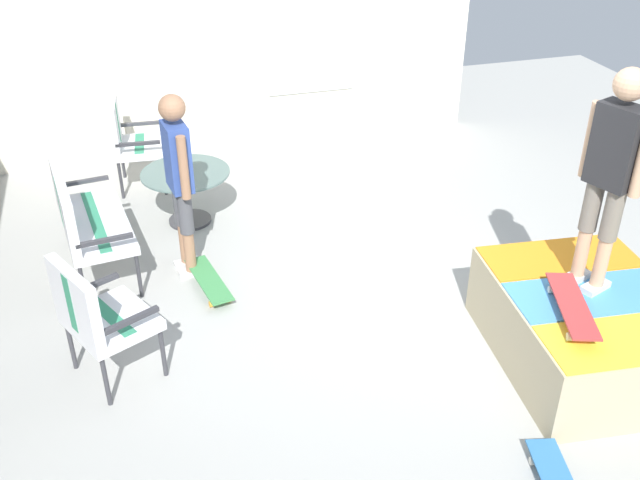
# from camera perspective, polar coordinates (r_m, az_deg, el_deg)

# --- Properties ---
(ground_plane) EXTENTS (12.00, 12.00, 0.10)m
(ground_plane) POSITION_cam_1_polar(r_m,az_deg,el_deg) (6.41, 5.00, -5.27)
(ground_plane) COLOR #A8A8A3
(house_facade) EXTENTS (0.23, 6.00, 2.59)m
(house_facade) POSITION_cam_1_polar(r_m,az_deg,el_deg) (9.05, -6.52, 15.11)
(house_facade) COLOR silver
(house_facade) RESTS_ON ground_plane
(skate_ramp) EXTENTS (1.81, 2.24, 0.62)m
(skate_ramp) POSITION_cam_1_polar(r_m,az_deg,el_deg) (5.94, 20.49, -6.42)
(skate_ramp) COLOR tan
(skate_ramp) RESTS_ON ground_plane
(patio_bench) EXTENTS (1.31, 0.70, 1.02)m
(patio_bench) POSITION_cam_1_polar(r_m,az_deg,el_deg) (6.79, -18.35, 1.98)
(patio_bench) COLOR #38383D
(patio_bench) RESTS_ON ground_plane
(patio_chair_near_house) EXTENTS (0.67, 0.60, 1.02)m
(patio_chair_near_house) POSITION_cam_1_polar(r_m,az_deg,el_deg) (8.33, -14.91, 7.89)
(patio_chair_near_house) COLOR #38383D
(patio_chair_near_house) RESTS_ON ground_plane
(patio_chair_by_wall) EXTENTS (0.80, 0.77, 1.02)m
(patio_chair_by_wall) POSITION_cam_1_polar(r_m,az_deg,el_deg) (5.45, -17.34, -5.49)
(patio_chair_by_wall) COLOR #38383D
(patio_chair_by_wall) RESTS_ON ground_plane
(patio_table) EXTENTS (0.90, 0.90, 0.57)m
(patio_table) POSITION_cam_1_polar(r_m,az_deg,el_deg) (7.52, -10.47, 4.16)
(patio_table) COLOR #38383D
(patio_table) RESTS_ON ground_plane
(person_watching) EXTENTS (0.48, 0.28, 1.71)m
(person_watching) POSITION_cam_1_polar(r_m,az_deg,el_deg) (6.41, -11.06, 5.20)
(person_watching) COLOR silver
(person_watching) RESTS_ON ground_plane
(person_skater) EXTENTS (0.46, 0.32, 1.68)m
(person_skater) POSITION_cam_1_polar(r_m,az_deg,el_deg) (5.39, 22.03, 5.36)
(person_skater) COLOR silver
(person_skater) RESTS_ON skate_ramp
(skateboard_by_bench) EXTENTS (0.82, 0.34, 0.10)m
(skateboard_by_bench) POSITION_cam_1_polar(r_m,az_deg,el_deg) (6.56, -8.78, -3.15)
(skateboard_by_bench) COLOR #3F8C4C
(skateboard_by_bench) RESTS_ON ground_plane
(skateboard_on_ramp) EXTENTS (0.82, 0.45, 0.10)m
(skateboard_on_ramp) POSITION_cam_1_polar(r_m,az_deg,el_deg) (5.42, 19.28, -4.93)
(skateboard_on_ramp) COLOR #B23838
(skateboard_on_ramp) RESTS_ON skate_ramp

